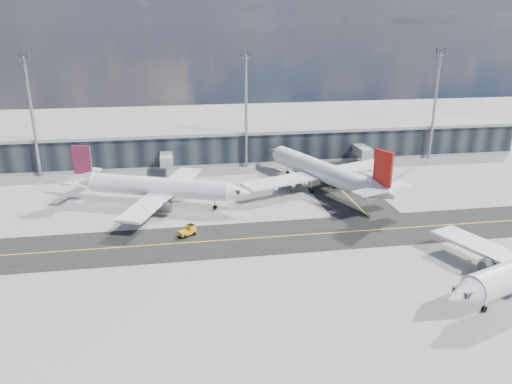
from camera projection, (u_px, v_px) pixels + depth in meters
The scene contains 8 objects.
ground at pixel (289, 246), 82.81m from camera, with size 300.00×300.00×0.00m, color gray.
taxiway_lanes at pixel (296, 220), 93.43m from camera, with size 180.00×63.00×0.03m.
terminal_concourse at pixel (243, 145), 132.73m from camera, with size 152.00×19.80×8.80m.
floodlight_masts at pixel (246, 106), 122.51m from camera, with size 102.50×0.70×28.90m.
airliner_af at pixel (156, 187), 100.08m from camera, with size 37.40×32.36×11.52m.
airliner_redtail at pixel (323, 172), 108.69m from camera, with size 36.19×41.84×12.85m.
baggage_tug at pixel (188, 231), 86.51m from camera, with size 3.26×2.80×1.86m.
service_van at pixel (359, 163), 128.08m from camera, with size 2.39×5.18×1.44m, color white.
Camera 1 is at (-17.68, -73.49, 35.39)m, focal length 35.00 mm.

